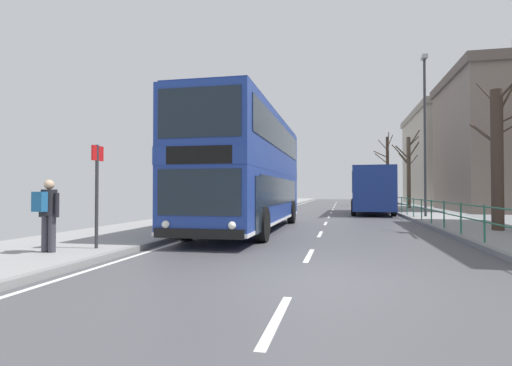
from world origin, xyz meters
TOP-DOWN VIEW (x-y plane):
  - ground at (-0.72, -0.00)m, footprint 15.80×140.00m
  - double_decker_bus_main at (-2.74, 8.20)m, footprint 2.70×11.43m
  - background_bus_far_lane at (2.70, 21.41)m, footprint 2.82×9.16m
  - pedestrian_railing_far_kerb at (4.45, 13.51)m, footprint 0.05×26.09m
  - pedestrian_with_backpack at (-5.67, 0.92)m, footprint 0.55×0.55m
  - bus_stop_sign_near at (-4.99, 1.74)m, footprint 0.08×0.44m
  - street_lamp_far_side at (5.20, 16.50)m, footprint 0.28×0.60m
  - bare_tree_far_00 at (5.29, 36.18)m, footprint 1.82×2.19m
  - bare_tree_far_01 at (6.10, 8.67)m, footprint 2.29×3.66m
  - bare_tree_far_02 at (6.04, 27.60)m, footprint 2.25×2.72m
  - background_building_00 at (13.95, 43.71)m, footprint 10.37×16.96m

SIDE VIEW (x-z plane):
  - ground at x=-0.72m, z-range -0.06..0.14m
  - pedestrian_railing_far_kerb at x=4.45m, z-range 0.32..1.32m
  - pedestrian_with_backpack at x=-5.67m, z-range 0.27..1.89m
  - background_bus_far_lane at x=2.70m, z-range 0.14..3.16m
  - bus_stop_sign_near at x=-4.99m, z-range 0.44..2.91m
  - double_decker_bus_main at x=-2.74m, z-range 0.11..4.49m
  - bare_tree_far_01 at x=6.10m, z-range -0.12..5.66m
  - bare_tree_far_02 at x=6.04m, z-range 0.17..6.47m
  - bare_tree_far_00 at x=5.29m, z-range 0.18..7.38m
  - street_lamp_far_side at x=5.20m, z-range 0.76..9.58m
  - background_building_00 at x=13.95m, z-range 0.03..10.91m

